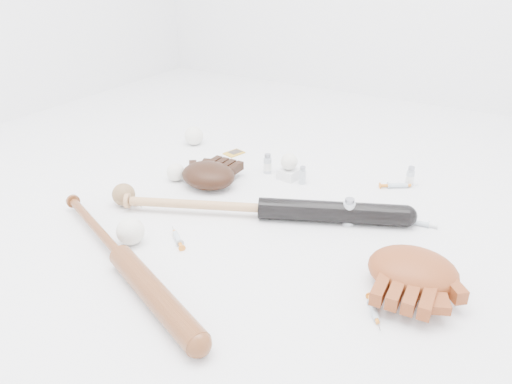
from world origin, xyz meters
The scene contains 20 objects.
bat_dark centered at (0.05, -0.03, 0.03)m, with size 0.94×0.07×0.07m, color black, non-canonical shape.
bat_wood centered at (-0.15, -0.45, 0.03)m, with size 0.85×0.06×0.06m, color brown, non-canonical shape.
glove_dark centered at (-0.24, 0.08, 0.04)m, with size 0.24×0.24×0.09m, color black, non-canonical shape.
glove_tan centered at (0.55, -0.14, 0.05)m, with size 0.27×0.27×0.10m, color brown, non-canonical shape.
trading_card centered at (-0.32, 0.38, 0.00)m, with size 0.06×0.08×0.00m, color #BB8922.
pedestal centered at (-0.02, 0.28, 0.02)m, with size 0.07×0.07×0.04m, color white.
baseball_on_pedestal centered at (-0.02, 0.28, 0.07)m, with size 0.06×0.06×0.06m, color white.
baseball_left centered at (-0.37, 0.05, 0.03)m, with size 0.07×0.07×0.07m, color white.
baseball_upper centered at (-0.53, 0.38, 0.04)m, with size 0.08×0.08×0.08m, color white.
baseball_mid centered at (-0.21, -0.35, 0.04)m, with size 0.08×0.08×0.08m, color white.
baseball_aged centered at (-0.39, -0.19, 0.04)m, with size 0.08×0.08×0.08m, color olive.
syringe_0 centered at (-0.40, -0.16, 0.01)m, with size 0.17×0.03×0.02m, color #ADBCC6, non-canonical shape.
syringe_1 centered at (-0.10, -0.27, 0.01)m, with size 0.14×0.02×0.02m, color #ADBCC6, non-canonical shape.
syringe_2 centered at (0.35, 0.41, 0.01)m, with size 0.16×0.03×0.02m, color #ADBCC6, non-canonical shape.
syringe_3 centered at (0.50, -0.29, 0.01)m, with size 0.14×0.02×0.02m, color #ADBCC6, non-canonical shape.
syringe_4 centered at (0.49, 0.18, 0.01)m, with size 0.14×0.02×0.02m, color #ADBCC6, non-canonical shape.
vial_0 centered at (0.04, 0.27, 0.03)m, with size 0.03×0.03×0.07m, color silver.
vial_1 centered at (0.38, 0.45, 0.04)m, with size 0.03×0.03×0.07m, color silver.
vial_2 centered at (-0.11, 0.28, 0.04)m, with size 0.03×0.03×0.08m, color silver.
vial_3 centered at (0.29, 0.08, 0.04)m, with size 0.04×0.04×0.09m, color silver.
Camera 1 is at (0.74, -1.23, 0.79)m, focal length 35.00 mm.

